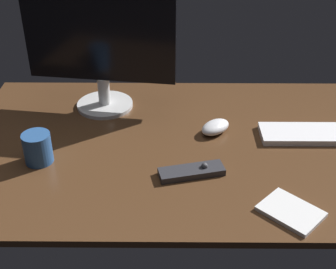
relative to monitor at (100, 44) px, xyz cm
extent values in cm
cube|color=#4C301C|center=(28.94, -23.30, -24.11)|extent=(140.00, 84.00, 2.00)
cylinder|color=silver|center=(0.00, 0.00, -22.46)|extent=(19.39, 19.39, 1.30)
cylinder|color=silver|center=(0.00, 0.00, -17.10)|extent=(4.08, 4.08, 9.43)
cube|color=black|center=(0.00, 0.00, 3.31)|extent=(49.74, 9.31, 31.39)
cube|color=white|center=(69.42, -19.24, -22.14)|extent=(36.16, 11.49, 1.94)
ellipsoid|color=silver|center=(37.25, -16.88, -21.20)|extent=(12.12, 12.02, 3.82)
cube|color=#2D2D33|center=(28.65, -39.27, -22.15)|extent=(19.12, 9.75, 1.92)
sphere|color=#3F3F44|center=(32.59, -38.32, -20.86)|extent=(1.89, 1.89, 1.89)
cylinder|color=#28518C|center=(-15.02, -33.17, -18.56)|extent=(8.12, 8.12, 9.11)
cube|color=silver|center=(53.24, -55.12, -22.55)|extent=(17.92, 17.83, 1.13)
camera|label=1|loc=(23.19, -144.06, 56.26)|focal=50.11mm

